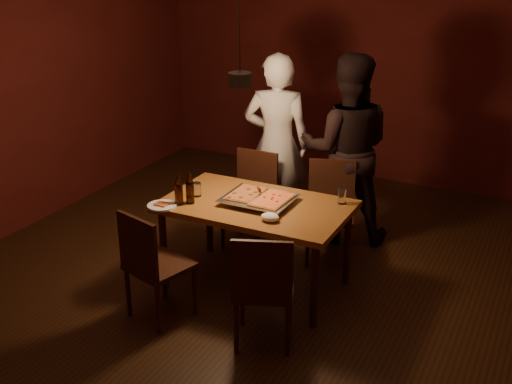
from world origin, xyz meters
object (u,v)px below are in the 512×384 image
at_px(chair_near_right, 263,281).
at_px(diner_dark, 346,149).
at_px(chair_far_right, 331,201).
at_px(pizza_tray, 259,200).
at_px(beer_bottle_a, 179,190).
at_px(pendant_lamp, 240,78).
at_px(plate_slice, 162,205).
at_px(beer_bottle_b, 190,188).
at_px(diner_white, 277,144).
at_px(chair_far_left, 252,190).
at_px(chair_near_left, 150,257).
at_px(dining_table, 256,212).

relative_size(chair_near_right, diner_dark, 0.30).
xyz_separation_m(chair_far_right, pizza_tray, (-0.34, -0.79, 0.24)).
height_order(beer_bottle_a, pendant_lamp, pendant_lamp).
distance_m(chair_near_right, pendant_lamp, 1.55).
relative_size(chair_far_right, pendant_lamp, 0.48).
bearing_deg(pendant_lamp, plate_slice, -142.63).
distance_m(beer_bottle_b, pendant_lamp, 0.97).
bearing_deg(diner_white, chair_far_left, 65.97).
relative_size(pizza_tray, beer_bottle_b, 2.11).
bearing_deg(beer_bottle_a, pendant_lamp, 35.76).
distance_m(pizza_tray, plate_slice, 0.78).
relative_size(plate_slice, diner_white, 0.13).
bearing_deg(chair_far_left, chair_near_left, 87.53).
bearing_deg(pendant_lamp, dining_table, 2.18).
bearing_deg(chair_near_right, plate_slice, 139.63).
relative_size(chair_far_left, beer_bottle_b, 1.86).
height_order(chair_near_left, diner_dark, diner_dark).
xyz_separation_m(pizza_tray, beer_bottle_b, (-0.49, -0.25, 0.11)).
height_order(dining_table, beer_bottle_b, beer_bottle_b).
distance_m(chair_near_left, diner_dark, 2.24).
distance_m(chair_near_left, pizza_tray, 1.00).
bearing_deg(diner_white, chair_near_left, 70.32).
height_order(diner_white, pendant_lamp, pendant_lamp).
distance_m(plate_slice, diner_white, 1.58).
relative_size(beer_bottle_a, beer_bottle_b, 0.98).
bearing_deg(pendant_lamp, beer_bottle_b, -146.70).
bearing_deg(chair_far_right, chair_far_left, -12.51).
distance_m(chair_far_left, pizza_tray, 0.86).
distance_m(dining_table, pendant_lamp, 1.09).
height_order(beer_bottle_a, plate_slice, beer_bottle_a).
distance_m(chair_far_right, plate_slice, 1.58).
xyz_separation_m(chair_far_right, diner_white, (-0.70, 0.34, 0.35)).
bearing_deg(plate_slice, beer_bottle_b, 44.58).
bearing_deg(plate_slice, chair_far_left, 78.20).
xyz_separation_m(dining_table, chair_far_left, (-0.41, 0.74, -0.14)).
height_order(chair_near_right, beer_bottle_b, beer_bottle_b).
bearing_deg(pizza_tray, diner_dark, 81.30).
xyz_separation_m(chair_far_left, beer_bottle_b, (-0.07, -0.97, 0.34)).
bearing_deg(plate_slice, beer_bottle_a, 43.16).
bearing_deg(dining_table, beer_bottle_b, -154.15).
height_order(chair_far_right, beer_bottle_a, beer_bottle_a).
distance_m(dining_table, beer_bottle_b, 0.57).
height_order(beer_bottle_a, diner_dark, diner_dark).
bearing_deg(diner_dark, chair_near_right, 73.76).
bearing_deg(chair_near_left, beer_bottle_a, 113.70).
bearing_deg(beer_bottle_b, chair_far_right, 51.59).
bearing_deg(chair_far_right, chair_near_left, 45.33).
height_order(pizza_tray, beer_bottle_b, beer_bottle_b).
relative_size(dining_table, diner_white, 0.85).
distance_m(chair_near_left, plate_slice, 0.52).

